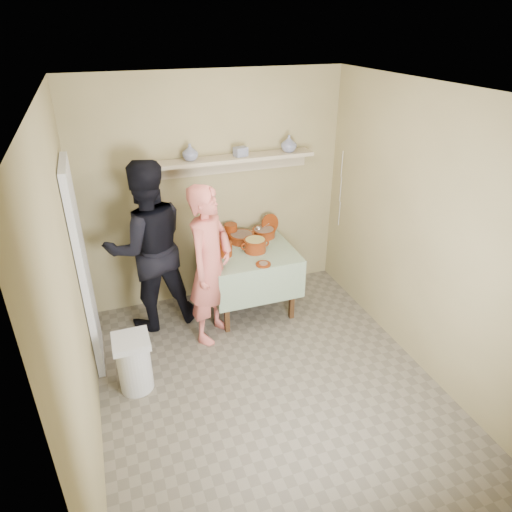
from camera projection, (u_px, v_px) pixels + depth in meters
name	position (u px, v px, depth m)	size (l,w,h in m)	color
ground	(268.00, 383.00, 4.28)	(3.50, 3.50, 0.00)	#6E6556
tile_panel	(84.00, 269.00, 4.18)	(0.06, 0.70, 2.00)	silver
plate_stack_a	(220.00, 236.00, 5.16)	(0.14, 0.14, 0.18)	#66220A
plate_stack_b	(231.00, 231.00, 5.28)	(0.15, 0.15, 0.18)	#66220A
bowl_stack	(225.00, 249.00, 4.90)	(0.16, 0.16, 0.16)	#66220A
empty_bowl	(224.00, 248.00, 5.03)	(0.17, 0.17, 0.05)	#66220A
propped_lid	(270.00, 223.00, 5.40)	(0.23, 0.23, 0.02)	#66220A
vase_right	(289.00, 144.00, 5.04)	(0.17, 0.17, 0.18)	navy
vase_left	(190.00, 152.00, 4.73)	(0.17, 0.17, 0.17)	navy
ceramic_box	(241.00, 152.00, 4.89)	(0.14, 0.10, 0.10)	navy
person_cook	(210.00, 265.00, 4.56)	(0.62, 0.40, 1.69)	#D9685E
person_helper	(148.00, 247.00, 4.74)	(0.90, 0.70, 1.86)	black
room_shell	(270.00, 226.00, 3.54)	(3.04, 3.54, 2.62)	tan
serving_table	(249.00, 258.00, 5.13)	(0.97, 0.97, 0.76)	#4C2D16
cazuela_meat_a	(241.00, 237.00, 5.21)	(0.30, 0.30, 0.10)	#66210C
cazuela_meat_b	(264.00, 232.00, 5.33)	(0.28, 0.28, 0.10)	#66210C
ladle	(259.00, 229.00, 5.30)	(0.08, 0.26, 0.19)	silver
cazuela_rice	(255.00, 244.00, 4.99)	(0.33, 0.25, 0.14)	#66210C
front_plate	(263.00, 264.00, 4.74)	(0.16, 0.16, 0.03)	#66220A
wall_shelf	(233.00, 160.00, 4.95)	(1.80, 0.25, 0.21)	#BCAB8C
trash_bin	(134.00, 363.00, 4.10)	(0.32, 0.32, 0.56)	silver
electrical_cord	(341.00, 189.00, 5.38)	(0.01, 0.05, 0.90)	silver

